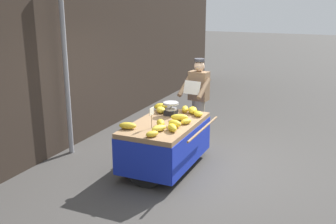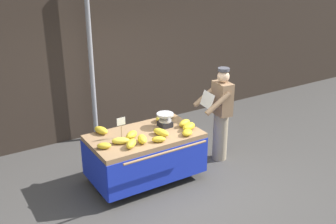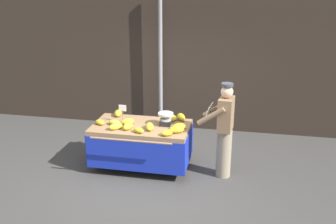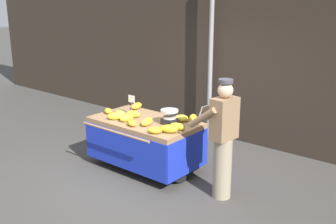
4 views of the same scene
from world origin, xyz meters
name	(u,v)px [view 1 (image 1 of 4)]	position (x,y,z in m)	size (l,w,h in m)	color
ground_plane	(194,164)	(0.00, 0.00, 0.00)	(60.00, 60.00, 0.00)	#423F3D
back_wall	(65,43)	(0.00, 2.66, 2.03)	(16.00, 0.24, 4.05)	#332821
street_pole	(66,69)	(-0.41, 2.35, 1.62)	(0.09, 0.09, 3.24)	gray
banana_cart	(165,135)	(-0.35, 0.40, 0.61)	(1.78, 1.21, 0.84)	#93704C
weighing_scale	(171,109)	(0.09, 0.49, 0.95)	(0.28, 0.28, 0.24)	black
price_sign	(152,113)	(-0.71, 0.47, 1.08)	(0.14, 0.01, 0.34)	#997A51
banana_bunch_0	(198,114)	(0.21, 0.01, 0.88)	(0.15, 0.21, 0.09)	gold
banana_bunch_1	(128,126)	(-0.92, 0.80, 0.89)	(0.14, 0.28, 0.11)	gold
banana_bunch_2	(179,117)	(-0.15, 0.23, 0.89)	(0.13, 0.30, 0.11)	yellow
banana_bunch_3	(159,128)	(-0.81, 0.30, 0.88)	(0.13, 0.27, 0.10)	yellow
banana_bunch_4	(172,128)	(-0.73, 0.11, 0.89)	(0.12, 0.26, 0.12)	yellow
banana_bunch_5	(161,107)	(0.32, 0.80, 0.90)	(0.13, 0.24, 0.13)	gold
banana_bunch_6	(185,109)	(0.37, 0.33, 0.89)	(0.12, 0.24, 0.12)	gold
banana_bunch_7	(193,110)	(0.35, 0.17, 0.90)	(0.16, 0.27, 0.12)	gold
banana_bunch_8	(161,110)	(0.15, 0.71, 0.89)	(0.16, 0.23, 0.11)	yellow
banana_bunch_9	(152,134)	(-1.09, 0.28, 0.88)	(0.12, 0.21, 0.09)	gold
banana_bunch_10	(175,123)	(-0.52, 0.15, 0.90)	(0.13, 0.24, 0.12)	yellow
banana_bunch_11	(186,121)	(-0.30, 0.04, 0.88)	(0.12, 0.21, 0.09)	gold
banana_bunch_12	(161,123)	(-0.59, 0.37, 0.89)	(0.13, 0.24, 0.12)	gold
vendor_person	(198,100)	(1.15, 0.35, 0.87)	(0.62, 0.56, 1.71)	gray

